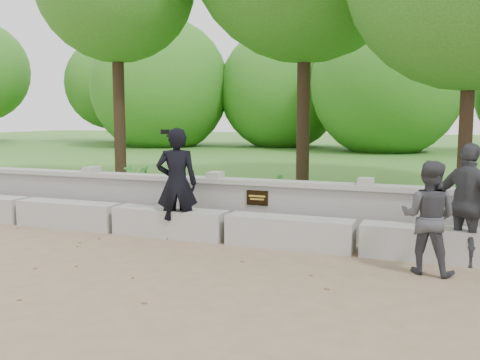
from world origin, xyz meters
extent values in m
plane|color=#8D7356|center=(0.00, 0.00, 0.00)|extent=(80.00, 80.00, 0.00)
cube|color=#32631C|center=(0.00, 14.00, 0.12)|extent=(40.00, 22.00, 0.25)
cube|color=#A5A39C|center=(-3.00, 1.90, 0.23)|extent=(1.90, 0.45, 0.45)
cube|color=#A5A39C|center=(-1.00, 1.90, 0.23)|extent=(1.90, 0.45, 0.45)
cube|color=#A5A39C|center=(1.00, 1.90, 0.23)|extent=(1.90, 0.45, 0.45)
cube|color=#A5A39C|center=(3.00, 1.90, 0.23)|extent=(1.90, 0.45, 0.45)
cube|color=#9B9A93|center=(0.00, 2.60, 0.41)|extent=(12.50, 0.25, 0.82)
cube|color=#A5A39C|center=(0.00, 2.60, 0.86)|extent=(12.50, 0.35, 0.08)
cube|color=black|center=(0.30, 2.46, 0.62)|extent=(0.36, 0.02, 0.24)
imported|color=black|center=(-0.81, 1.80, 0.88)|extent=(0.76, 0.64, 1.76)
cube|color=black|center=(-0.81, 1.45, 1.70)|extent=(0.14, 0.07, 0.07)
imported|color=#3A3A3E|center=(2.95, 1.24, 0.70)|extent=(0.77, 0.65, 1.40)
imported|color=#393A3E|center=(3.41, 1.80, 0.80)|extent=(1.00, 0.84, 1.60)
cylinder|color=#382619|center=(-4.23, 5.40, 2.28)|extent=(0.27, 0.27, 4.06)
cylinder|color=#382619|center=(0.09, 6.20, 2.45)|extent=(0.30, 0.30, 4.40)
cylinder|color=#382619|center=(3.41, 4.10, 1.93)|extent=(0.23, 0.23, 3.35)
imported|color=#337B2A|center=(-3.49, 4.68, 0.55)|extent=(0.35, 0.38, 0.60)
imported|color=#337B2A|center=(0.11, 4.19, 0.53)|extent=(0.33, 0.37, 0.56)
imported|color=#337B2A|center=(-2.79, 4.13, 0.59)|extent=(0.51, 0.51, 0.68)
camera|label=1|loc=(3.10, -5.61, 1.94)|focal=40.00mm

